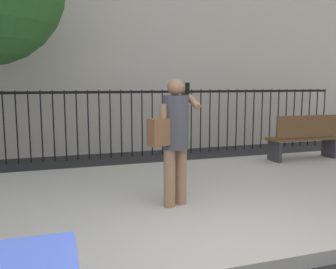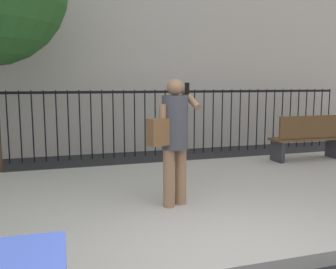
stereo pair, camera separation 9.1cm
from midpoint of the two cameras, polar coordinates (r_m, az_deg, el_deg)
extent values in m
cube|color=#B2ADA3|center=(5.42, -0.16, -10.11)|extent=(28.00, 4.40, 0.15)
cube|color=black|center=(8.76, -7.39, 6.50)|extent=(12.00, 0.04, 0.06)
cylinder|color=black|center=(8.72, -23.18, 0.98)|extent=(0.03, 0.03, 1.60)
cylinder|color=black|center=(8.70, -21.51, 1.05)|extent=(0.03, 0.03, 1.60)
cylinder|color=black|center=(8.69, -19.83, 1.13)|extent=(0.03, 0.03, 1.60)
cylinder|color=black|center=(8.68, -18.15, 1.19)|extent=(0.03, 0.03, 1.60)
cylinder|color=black|center=(8.68, -16.47, 1.26)|extent=(0.03, 0.03, 1.60)
cylinder|color=black|center=(8.69, -14.78, 1.33)|extent=(0.03, 0.03, 1.60)
cylinder|color=black|center=(8.70, -13.10, 1.40)|extent=(0.03, 0.03, 1.60)
cylinder|color=black|center=(8.72, -11.43, 1.46)|extent=(0.03, 0.03, 1.60)
cylinder|color=black|center=(8.75, -9.77, 1.53)|extent=(0.03, 0.03, 1.60)
cylinder|color=black|center=(8.79, -8.12, 1.59)|extent=(0.03, 0.03, 1.60)
cylinder|color=black|center=(8.83, -6.48, 1.65)|extent=(0.03, 0.03, 1.60)
cylinder|color=black|center=(8.89, -4.87, 1.70)|extent=(0.03, 0.03, 1.60)
cylinder|color=black|center=(8.94, -3.27, 1.76)|extent=(0.03, 0.03, 1.60)
cylinder|color=black|center=(9.01, -1.69, 1.81)|extent=(0.03, 0.03, 1.60)
cylinder|color=black|center=(9.08, -0.14, 1.86)|extent=(0.03, 0.03, 1.60)
cylinder|color=black|center=(9.16, 1.38, 1.91)|extent=(0.03, 0.03, 1.60)
cylinder|color=black|center=(9.24, 2.88, 1.96)|extent=(0.03, 0.03, 1.60)
cylinder|color=black|center=(9.34, 4.36, 2.01)|extent=(0.03, 0.03, 1.60)
cylinder|color=black|center=(9.43, 5.80, 2.05)|extent=(0.03, 0.03, 1.60)
cylinder|color=black|center=(9.54, 7.21, 2.09)|extent=(0.03, 0.03, 1.60)
cylinder|color=black|center=(9.64, 8.59, 2.13)|extent=(0.03, 0.03, 1.60)
cylinder|color=black|center=(9.76, 9.94, 2.16)|extent=(0.03, 0.03, 1.60)
cylinder|color=black|center=(9.88, 11.26, 2.20)|extent=(0.03, 0.03, 1.60)
cylinder|color=black|center=(10.00, 12.54, 2.23)|extent=(0.03, 0.03, 1.60)
cylinder|color=black|center=(10.13, 13.80, 2.26)|extent=(0.03, 0.03, 1.60)
cylinder|color=black|center=(10.27, 15.02, 2.29)|extent=(0.03, 0.03, 1.60)
cylinder|color=black|center=(10.40, 16.21, 2.32)|extent=(0.03, 0.03, 1.60)
cylinder|color=black|center=(10.55, 17.37, 2.34)|extent=(0.03, 0.03, 1.60)
cylinder|color=black|center=(10.69, 18.49, 2.36)|extent=(0.03, 0.03, 1.60)
cylinder|color=black|center=(10.85, 19.59, 2.39)|extent=(0.03, 0.03, 1.60)
cylinder|color=black|center=(11.00, 20.65, 2.41)|extent=(0.03, 0.03, 1.60)
cylinder|color=black|center=(11.16, 21.69, 2.43)|extent=(0.03, 0.03, 1.60)
cylinder|color=black|center=(11.32, 22.69, 2.44)|extent=(0.03, 0.03, 1.60)
cylinder|color=black|center=(11.49, 23.67, 2.46)|extent=(0.03, 0.03, 1.60)
cylinder|color=#936B4C|center=(4.95, 2.48, -6.40)|extent=(0.15, 0.15, 0.76)
cylinder|color=#936B4C|center=(4.83, 0.67, -6.77)|extent=(0.15, 0.15, 0.76)
cylinder|color=#3F3F47|center=(4.76, 1.62, 1.88)|extent=(0.44, 0.44, 0.69)
sphere|color=#936B4C|center=(4.74, 1.65, 7.33)|extent=(0.21, 0.21, 0.21)
cylinder|color=#936B4C|center=(4.87, 3.45, 6.10)|extent=(0.26, 0.48, 0.38)
cylinder|color=#936B4C|center=(4.64, -0.27, 1.46)|extent=(0.09, 0.09, 0.53)
cube|color=black|center=(4.79, 3.50, 7.09)|extent=(0.07, 0.03, 0.15)
cube|color=brown|center=(4.61, -0.86, 0.39)|extent=(0.32, 0.25, 0.34)
cube|color=brown|center=(8.33, 20.85, -0.58)|extent=(1.60, 0.45, 0.05)
cube|color=brown|center=(8.15, 21.79, 1.18)|extent=(1.60, 0.06, 0.44)
cube|color=#333338|center=(7.96, 16.79, -2.59)|extent=(0.08, 0.41, 0.40)
cube|color=#333338|center=(8.82, 24.35, -1.97)|extent=(0.08, 0.41, 0.40)
camera|label=1|loc=(0.05, -89.49, 0.07)|focal=39.58mm
camera|label=2|loc=(0.05, 90.51, -0.07)|focal=39.58mm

